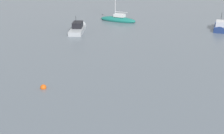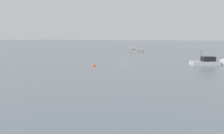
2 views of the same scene
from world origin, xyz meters
TOP-DOWN VIEW (x-y plane):
  - ground_plane at (0.00, 0.00)m, footprint 500.00×500.00m
  - seawall_pier at (0.00, -21.48)m, footprint 7.47×1.92m
  - person_seated_grey_left at (-0.07, -21.26)m, footprint 0.41×0.61m
  - person_seated_brown_right at (0.49, -21.26)m, footprint 0.41×0.61m
  - umbrella_open_yellow at (0.21, -21.48)m, footprint 1.23×1.23m
  - motorboat_grey_mid at (-21.30, 12.90)m, footprint 7.34×4.27m
  - mooring_buoy_near at (2.07, 21.00)m, footprint 0.65×0.65m

SIDE VIEW (x-z plane):
  - ground_plane at x=0.00m, z-range 0.00..0.00m
  - mooring_buoy_near at x=2.07m, z-range -0.21..0.44m
  - seawall_pier at x=0.00m, z-range 0.00..0.64m
  - motorboat_grey_mid at x=-21.30m, z-range -1.55..2.39m
  - person_seated_grey_left at x=-0.07m, z-range 0.53..1.26m
  - person_seated_brown_right at x=0.49m, z-range 0.53..1.26m
  - umbrella_open_yellow at x=0.21m, z-range 1.11..2.38m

